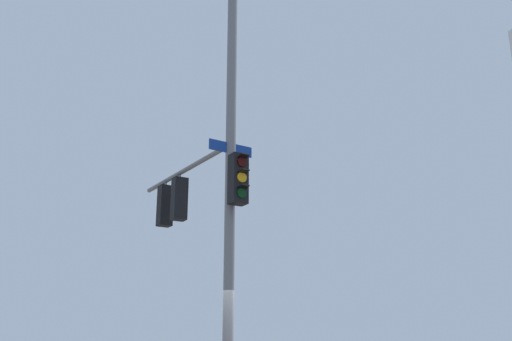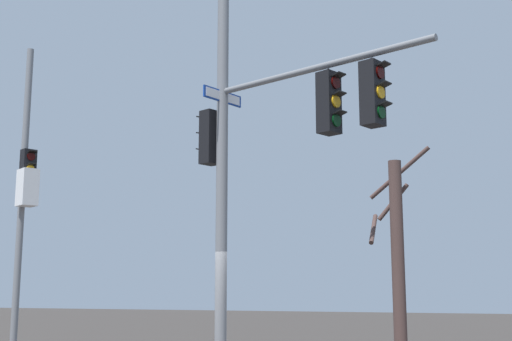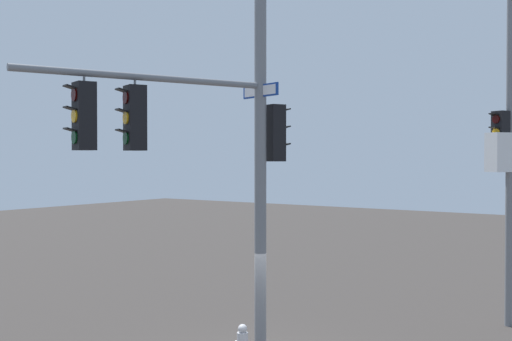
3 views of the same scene
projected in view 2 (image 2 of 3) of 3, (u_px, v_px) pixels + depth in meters
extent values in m
cylinder|color=slate|center=(222.00, 131.00, 13.52)|extent=(0.23, 0.23, 9.81)
cylinder|color=slate|center=(316.00, 68.00, 12.16)|extent=(1.75, 4.39, 0.12)
cube|color=black|center=(329.00, 103.00, 11.87)|extent=(0.45, 0.42, 1.10)
cylinder|color=#2F0403|center=(336.00, 83.00, 11.82)|extent=(0.21, 0.12, 0.22)
cube|color=black|center=(339.00, 75.00, 11.79)|extent=(0.26, 0.23, 0.06)
cylinder|color=#F2A814|center=(336.00, 101.00, 11.76)|extent=(0.21, 0.12, 0.22)
cube|color=black|center=(340.00, 94.00, 11.73)|extent=(0.26, 0.23, 0.06)
cylinder|color=black|center=(337.00, 120.00, 11.70)|extent=(0.21, 0.12, 0.22)
cube|color=black|center=(340.00, 113.00, 11.67)|extent=(0.26, 0.23, 0.06)
cylinder|color=slate|center=(328.00, 69.00, 11.98)|extent=(0.04, 0.04, 0.15)
cube|color=black|center=(372.00, 94.00, 11.31)|extent=(0.44, 0.41, 1.10)
cylinder|color=#2F0403|center=(380.00, 72.00, 11.26)|extent=(0.22, 0.11, 0.22)
cube|color=black|center=(384.00, 64.00, 11.23)|extent=(0.25, 0.23, 0.06)
cylinder|color=#F2A814|center=(381.00, 92.00, 11.20)|extent=(0.22, 0.11, 0.22)
cube|color=black|center=(385.00, 84.00, 11.17)|extent=(0.25, 0.23, 0.06)
cylinder|color=black|center=(382.00, 112.00, 11.14)|extent=(0.22, 0.11, 0.22)
cube|color=black|center=(385.00, 104.00, 11.11)|extent=(0.25, 0.23, 0.06)
cylinder|color=slate|center=(371.00, 58.00, 11.41)|extent=(0.04, 0.04, 0.15)
cube|color=black|center=(210.00, 138.00, 13.71)|extent=(0.45, 0.41, 1.10)
cylinder|color=#2F0403|center=(205.00, 123.00, 13.88)|extent=(0.21, 0.11, 0.22)
cube|color=black|center=(202.00, 118.00, 13.95)|extent=(0.25, 0.23, 0.06)
cylinder|color=#F2A814|center=(205.00, 139.00, 13.82)|extent=(0.21, 0.11, 0.22)
cube|color=black|center=(202.00, 134.00, 13.89)|extent=(0.25, 0.23, 0.06)
cylinder|color=black|center=(204.00, 155.00, 13.77)|extent=(0.21, 0.11, 0.22)
cube|color=black|center=(202.00, 150.00, 13.84)|extent=(0.25, 0.23, 0.06)
cube|color=navy|center=(223.00, 97.00, 13.64)|extent=(1.05, 0.39, 0.24)
cube|color=white|center=(223.00, 96.00, 13.62)|extent=(0.95, 0.34, 0.18)
cylinder|color=slate|center=(22.00, 198.00, 18.43)|extent=(0.19, 0.19, 8.47)
cube|color=white|center=(27.00, 188.00, 18.20)|extent=(0.65, 0.69, 1.00)
cube|color=black|center=(28.00, 170.00, 18.32)|extent=(0.46, 0.43, 1.10)
cylinder|color=#2F0403|center=(31.00, 157.00, 18.26)|extent=(0.21, 0.13, 0.22)
cube|color=black|center=(33.00, 152.00, 18.23)|extent=(0.26, 0.24, 0.06)
cylinder|color=#F2A814|center=(30.00, 169.00, 18.20)|extent=(0.21, 0.13, 0.22)
cube|color=black|center=(32.00, 164.00, 18.17)|extent=(0.26, 0.24, 0.06)
cylinder|color=black|center=(30.00, 181.00, 18.14)|extent=(0.21, 0.13, 0.22)
cube|color=black|center=(31.00, 177.00, 18.11)|extent=(0.26, 0.24, 0.06)
cylinder|color=#473430|center=(398.00, 257.00, 17.98)|extent=(0.35, 0.35, 5.22)
cylinder|color=#473430|center=(373.00, 229.00, 18.28)|extent=(1.32, 0.22, 0.93)
cylinder|color=#473430|center=(400.00, 173.00, 19.16)|extent=(0.14, 1.75, 1.45)
cylinder|color=#473430|center=(393.00, 202.00, 18.64)|extent=(0.40, 0.89, 1.04)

